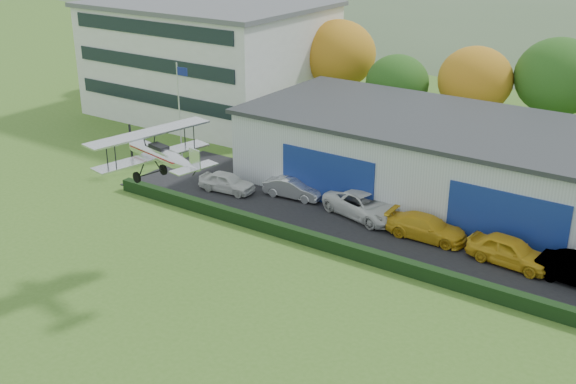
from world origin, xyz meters
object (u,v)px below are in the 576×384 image
Objects in this scene: car_4 at (510,251)px; car_0 at (227,182)px; flagpole at (180,106)px; hangar at (539,177)px; car_3 at (427,227)px; office_block at (210,58)px; biplane at (160,153)px; car_1 at (294,188)px; car_2 at (364,205)px.

car_0 is at bearing 97.09° from car_4.
flagpole reaches higher than car_0.
hangar is at bearing 13.51° from flagpole.
car_3 is at bearing 90.89° from car_4.
office_block reaches higher than flagpole.
biplane is (5.03, -11.16, 6.30)m from car_0.
biplane reaches higher than car_3.
car_1 is at bearing -156.04° from hangar.
car_3 reaches higher than car_1.
flagpole is 26.12m from car_4.
car_3 is (28.73, -14.20, -4.45)m from office_block.
car_2 is 15.03m from biplane.
car_2 is 1.15× the size of car_3.
car_0 is at bearing 91.33° from car_3.
office_block reaches higher than car_3.
car_0 is at bearing 125.69° from biplane.
car_2 is at bearing -143.75° from hangar.
car_0 is 13.77m from biplane.
car_1 is 15.35m from car_4.
car_2 is 1.18× the size of car_4.
biplane is (-9.53, -12.11, 6.28)m from car_3.
car_3 is at bearing -93.28° from car_0.
car_3 is at bearing -3.34° from flagpole.
car_2 reaches higher than car_0.
car_2 is (9.95, 1.61, 0.09)m from car_0.
car_1 is (10.47, -0.42, -4.05)m from flagpole.
hangar is 10.06× the size of car_0.
flagpole is 1.63× the size of car_3.
car_4 is 0.68× the size of biplane.
office_block is 3.66× the size of car_2.
hangar is 8.54× the size of car_4.
car_3 is (20.61, -1.20, -4.02)m from flagpole.
car_2 reaches higher than car_1.
car_4 reaches higher than car_3.
flagpole is at bearing 63.44° from car_0.
car_1 is 10.17m from car_3.
car_4 reaches higher than car_2.
biplane reaches higher than car_1.
car_0 is 0.72× the size of car_2.
flagpole is 17.46m from biplane.
car_4 is at bearing -95.47° from car_0.
hangar is 15.89m from car_1.
office_block reaches higher than car_2.
hangar is 7.21× the size of car_2.
car_3 is 0.70× the size of biplane.
hangar is 8.27× the size of car_3.
car_3 is at bearing -100.95° from car_1.
biplane is at bearing -53.89° from office_block.
car_2 is at bearing -1.92° from flagpole.
flagpole is at bearing -166.49° from hangar.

